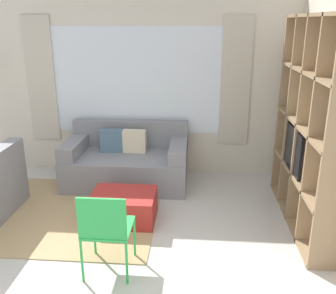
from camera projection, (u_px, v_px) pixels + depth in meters
name	position (u px, v px, depth m)	size (l,w,h in m)	color
ground_plane	(89.00, 292.00, 3.36)	(16.00, 16.00, 0.00)	beige
wall_back	(137.00, 87.00, 5.73)	(5.99, 0.11, 2.70)	beige
wall_right	(333.00, 113.00, 4.14)	(0.07, 4.13, 2.70)	beige
area_rug	(61.00, 212.00, 4.76)	(2.45, 2.00, 0.01)	tan
shelving_unit	(314.00, 127.00, 4.20)	(0.36, 1.97, 2.39)	silver
couch_main	(127.00, 162.00, 5.57)	(1.77, 0.99, 0.86)	gray
ottoman	(124.00, 207.00, 4.53)	(0.77, 0.59, 0.35)	#A82823
folding_chair	(106.00, 226.00, 3.44)	(0.44, 0.46, 0.86)	green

